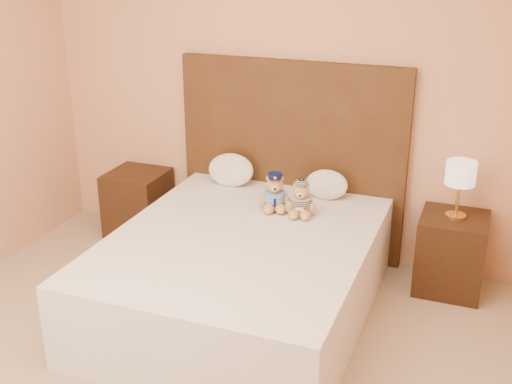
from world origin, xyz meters
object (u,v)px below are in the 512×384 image
bed (242,274)px  nightstand_right (451,253)px  teddy_prisoner (301,199)px  nightstand_left (138,204)px  lamp (461,176)px  pillow_left (231,168)px  pillow_right (326,183)px  teddy_police (275,192)px

bed → nightstand_right: same height
teddy_prisoner → nightstand_left: bearing=156.0°
bed → lamp: lamp is taller
pillow_left → lamp: bearing=-1.0°
pillow_right → bed: bearing=-111.7°
teddy_police → teddy_prisoner: bearing=-28.9°
bed → teddy_prisoner: bearing=60.3°
nightstand_left → teddy_police: teddy_police is taller
pillow_left → pillow_right: pillow_left is taller
nightstand_left → pillow_right: 1.63m
teddy_prisoner → pillow_left: bearing=139.8°
teddy_police → pillow_left: (-0.48, 0.35, -0.00)m
lamp → pillow_left: lamp is taller
bed → nightstand_left: same height
nightstand_right → lamp: lamp is taller
nightstand_left → teddy_police: (1.31, -0.32, 0.41)m
bed → teddy_prisoner: teddy_prisoner is taller
nightstand_left → pillow_right: (1.58, 0.03, 0.39)m
nightstand_left → nightstand_right: size_ratio=1.00×
bed → nightstand_right: 1.48m
nightstand_left → teddy_prisoner: 1.60m
bed → teddy_police: teddy_police is taller
teddy_police → teddy_prisoner: 0.20m
pillow_right → lamp: bearing=-1.9°
bed → pillow_left: 1.02m
lamp → pillow_right: 0.94m
teddy_prisoner → pillow_right: bearing=67.9°
teddy_prisoner → pillow_left: (-0.68, 0.38, 0.01)m
nightstand_right → pillow_right: (-0.92, 0.03, 0.39)m
teddy_police → pillow_right: size_ratio=0.85×
teddy_police → nightstand_left: bearing=147.1°
lamp → teddy_police: lamp is taller
nightstand_left → teddy_police: 1.40m
pillow_right → nightstand_left: bearing=-178.9°
pillow_left → pillow_right: (0.76, 0.00, -0.02)m
bed → lamp: size_ratio=5.00×
nightstand_left → nightstand_right: (2.50, 0.00, 0.00)m
nightstand_right → lamp: size_ratio=1.38×
teddy_police → pillow_left: 0.59m
nightstand_left → nightstand_right: same height
bed → pillow_right: bearing=68.3°
bed → pillow_right: size_ratio=6.37×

